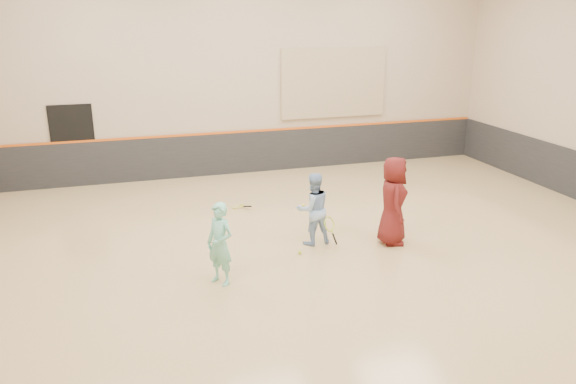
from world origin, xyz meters
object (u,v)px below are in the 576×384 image
object	(u,v)px
young_man	(393,201)
girl	(220,244)
instructor	(313,209)
spare_racket	(237,204)

from	to	relation	value
young_man	girl	bearing A→B (deg)	118.35
girl	instructor	xyz separation A→B (m)	(2.09, 1.19, 0.01)
girl	spare_racket	world-z (taller)	girl
instructor	spare_racket	distance (m)	2.87
girl	young_man	size ratio (longest dim) A/B	0.81
instructor	young_man	world-z (taller)	young_man
instructor	spare_racket	bearing A→B (deg)	-73.76
girl	young_man	bearing A→B (deg)	64.60
girl	instructor	size ratio (longest dim) A/B	0.99
girl	instructor	bearing A→B (deg)	82.37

